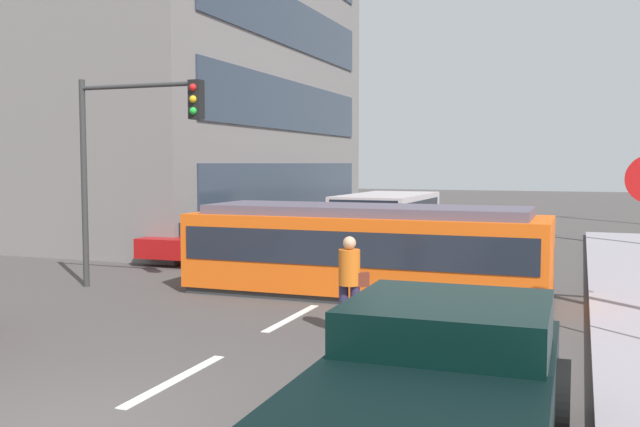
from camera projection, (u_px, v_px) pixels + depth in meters
name	position (u px, v px, depth m)	size (l,w,h in m)	color
ground_plane	(356.00, 284.00, 16.83)	(120.00, 120.00, 0.00)	#46413F
lane_stripe_1	(176.00, 380.00, 9.35)	(0.16, 2.40, 0.01)	silver
lane_stripe_2	(292.00, 318.00, 13.09)	(0.16, 2.40, 0.01)	silver
lane_stripe_3	(403.00, 259.00, 21.23)	(0.16, 2.40, 0.01)	silver
lane_stripe_4	(441.00, 239.00, 26.84)	(0.16, 2.40, 0.01)	silver
streetcar_tram	(365.00, 249.00, 15.34)	(7.78, 2.57, 1.96)	#E75713
city_bus	(387.00, 216.00, 24.45)	(2.63, 5.53, 1.81)	#B8ACAE
pedestrian_crossing	(350.00, 280.00, 11.72)	(0.51, 0.36, 1.67)	#2D2646
pickup_truck_parked	(439.00, 391.00, 6.43)	(2.32, 5.02, 1.55)	black
parked_sedan_mid	(202.00, 238.00, 21.29)	(2.06, 4.59, 1.19)	#A71011
parked_sedan_far	(284.00, 222.00, 27.22)	(2.01, 4.49, 1.19)	#365844
traffic_light_mast	(130.00, 140.00, 15.76)	(3.21, 0.33, 4.80)	#333333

